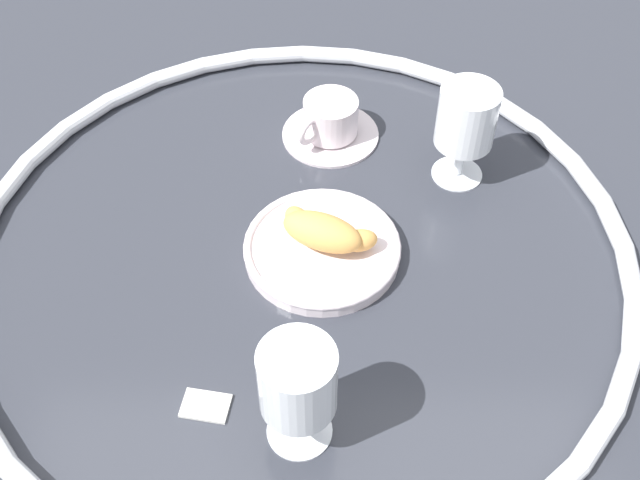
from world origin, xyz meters
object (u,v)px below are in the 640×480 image
(croissant_large, at_px, (321,232))
(juice_glass_left, at_px, (296,385))
(pastry_plate, at_px, (320,250))
(juice_glass_right, at_px, (464,120))
(coffee_cup_near, at_px, (327,122))
(sugar_packet, at_px, (204,405))

(croissant_large, relative_size, juice_glass_left, 0.90)
(pastry_plate, height_order, juice_glass_right, juice_glass_right)
(coffee_cup_near, height_order, sugar_packet, coffee_cup_near)
(juice_glass_right, relative_size, sugar_packet, 2.80)
(croissant_large, bearing_deg, sugar_packet, -120.59)
(sugar_packet, bearing_deg, coffee_cup_near, 82.42)
(pastry_plate, height_order, croissant_large, croissant_large)
(pastry_plate, xyz_separation_m, coffee_cup_near, (0.01, 0.22, 0.01))
(coffee_cup_near, bearing_deg, juice_glass_left, -94.37)
(juice_glass_left, relative_size, sugar_packet, 2.80)
(juice_glass_left, height_order, juice_glass_right, same)
(pastry_plate, distance_m, juice_glass_right, 0.25)
(pastry_plate, relative_size, coffee_cup_near, 1.41)
(pastry_plate, relative_size, sugar_packet, 3.85)
(pastry_plate, xyz_separation_m, croissant_large, (0.00, 0.00, 0.03))
(croissant_large, height_order, sugar_packet, croissant_large)
(coffee_cup_near, bearing_deg, croissant_large, -92.61)
(juice_glass_right, xyz_separation_m, sugar_packet, (-0.30, -0.35, -0.09))
(pastry_plate, xyz_separation_m, juice_glass_left, (-0.02, -0.24, 0.08))
(sugar_packet, bearing_deg, croissant_large, 69.23)
(croissant_large, distance_m, juice_glass_left, 0.25)
(pastry_plate, bearing_deg, croissant_large, 66.94)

